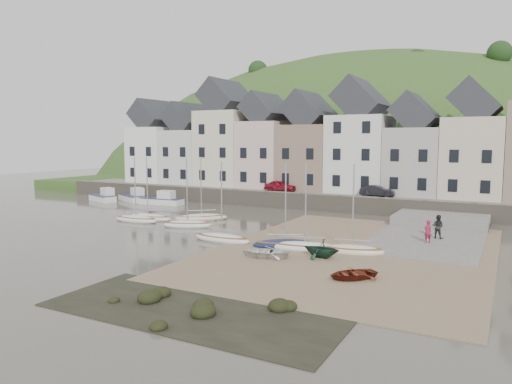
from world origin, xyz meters
The scene contains 27 objects.
ground centered at (0.00, 0.00, 0.00)m, with size 160.00×160.00×0.00m, color #4A453A.
quay_land centered at (0.00, 32.00, 0.75)m, with size 90.00×30.00×1.50m, color #345120.
quay_street centered at (0.00, 20.50, 1.55)m, with size 70.00×7.00×0.10m, color slate.
seawall centered at (0.00, 17.00, 0.90)m, with size 70.00×1.20×1.80m, color slate.
beach centered at (11.00, 0.00, 0.03)m, with size 18.00×26.00×0.06m, color #7F674D.
slipway centered at (15.00, 8.00, 0.06)m, with size 8.00×18.00×0.12m, color slate.
hillside centered at (-5.00, 60.00, -17.99)m, with size 134.40×84.00×84.00m.
townhouse_terrace centered at (1.76, 24.00, 7.32)m, with size 61.05×8.00×13.93m.
sailboat_0 centered at (-10.42, 3.28, 0.26)m, with size 5.25×2.12×6.32m.
sailboat_1 centered at (-10.72, 1.93, 0.26)m, with size 4.81×1.71×6.32m.
sailboat_2 centered at (-5.83, 5.70, 0.26)m, with size 4.83×4.49×6.32m.
sailboat_3 centered at (-4.74, 1.95, 0.26)m, with size 4.59×3.15×6.32m.
sailboat_4 centered at (1.18, -1.76, 0.26)m, with size 4.92×1.63×6.32m.
sailboat_5 centered at (6.34, -1.38, 0.26)m, with size 4.90×3.48×6.32m.
sailboat_6 centered at (7.93, -1.52, 0.26)m, with size 5.33×2.57×6.32m.
sailboat_7 centered at (11.14, -0.92, 0.26)m, with size 4.57×2.37×6.32m.
motorboat_0 centered at (-21.77, 13.66, 0.58)m, with size 5.19×3.72×1.70m.
motorboat_1 centered at (-25.01, 11.85, 0.58)m, with size 4.88×3.23×1.70m.
motorboat_2 centered at (-16.37, 12.83, 0.58)m, with size 5.57×2.14×1.70m.
rowboat_white centered at (6.43, -4.74, 0.38)m, with size 2.23×3.12×0.65m, color silver.
rowboat_green centered at (9.75, -3.18, 0.70)m, with size 2.08×2.41×1.27m, color #173424.
rowboat_red centered at (12.95, -6.94, 0.35)m, with size 2.00×2.81×0.58m, color maroon.
person_red centered at (15.20, 4.65, 0.96)m, with size 0.61×0.40×1.68m, color maroon.
person_dark centered at (15.63, 6.68, 1.04)m, with size 0.90×0.70×1.84m, color #232127.
car_left centered at (-3.90, 19.50, 2.26)m, with size 1.55×3.84×1.31m, color maroon.
car_right centered at (7.72, 19.50, 2.21)m, with size 1.30×3.72×1.23m, color black.
shore_rocks centered at (8.07, -14.82, 0.12)m, with size 14.00×6.00×0.74m.
Camera 1 is at (20.48, -32.41, 7.76)m, focal length 33.76 mm.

